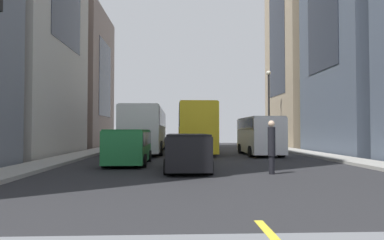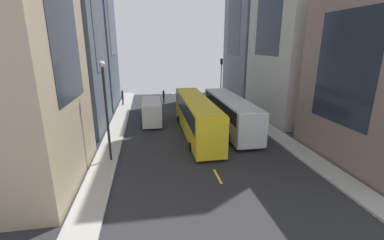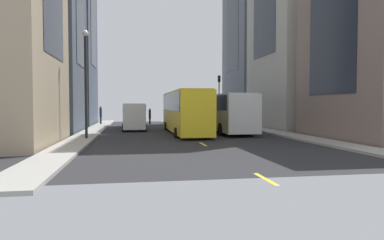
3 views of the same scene
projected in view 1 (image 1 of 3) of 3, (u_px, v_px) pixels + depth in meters
ground_plane at (197, 153)px, 26.40m from camera, size 41.56×41.56×0.00m
sidewalk_west at (93, 152)px, 26.05m from camera, size 1.83×44.00×0.15m
sidewalk_east at (298, 151)px, 26.75m from camera, size 1.83×44.00×0.15m
lane_stripe_0 at (273, 237)px, 5.43m from camera, size 0.16×2.00×0.01m
lane_stripe_1 at (210, 167)px, 15.91m from camera, size 0.16×2.00×0.01m
lane_stripe_2 at (197, 153)px, 26.40m from camera, size 0.16×2.00×0.01m
lane_stripe_3 at (191, 146)px, 36.88m from camera, size 0.16×2.00×0.01m
lane_stripe_4 at (188, 143)px, 47.37m from camera, size 0.16×2.00×0.01m
building_west_2 at (66, 79)px, 35.75m from camera, size 8.11×10.32×14.05m
building_east_2 at (309, 34)px, 36.46m from camera, size 6.91×9.82×23.85m
city_bus_white at (147, 126)px, 26.98m from camera, size 2.80×12.52×3.35m
streetcar_yellow at (194, 125)px, 28.08m from camera, size 2.70×13.61×3.59m
delivery_van_white at (260, 133)px, 23.62m from camera, size 2.25×5.82×2.58m
car_green_0 at (129, 144)px, 17.13m from camera, size 2.00×4.72×1.73m
car_black_1 at (187, 149)px, 14.56m from camera, size 1.87×4.66×1.54m
pedestrian_waiting_curb at (272, 145)px, 13.35m from camera, size 0.29×0.29×2.07m
streetlamp_near at (269, 100)px, 33.66m from camera, size 0.44×0.44×7.39m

